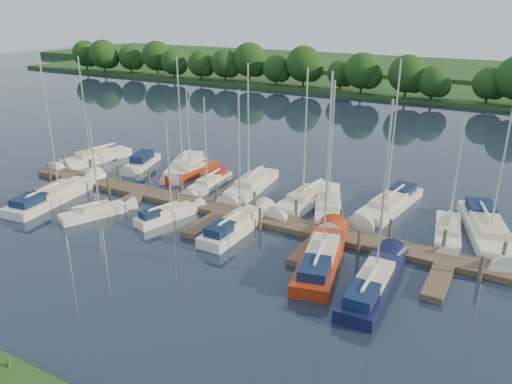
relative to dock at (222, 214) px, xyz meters
The scene contains 23 objects.
ground 7.31m from the dock, 90.00° to the right, with size 260.00×260.00×0.00m, color #181F30.
dock is the anchor object (origin of this frame).
mooring_pilings 1.19m from the dock, 90.00° to the left, with size 38.24×2.84×2.00m.
far_shore 67.69m from the dock, 90.00° to the left, with size 180.00×30.00×0.60m, color #21451A.
distant_hill 92.69m from the dock, 90.00° to the left, with size 220.00×40.00×1.40m, color #2E5123.
treeline 54.53m from the dock, 88.06° to the left, with size 145.15×9.26×8.17m.
sailboat_n_0 19.31m from the dock, 164.50° to the left, with size 3.40×8.45×10.82m.
motorboat 14.83m from the dock, 154.44° to the left, with size 2.97×5.91×1.66m.
sailboat_n_2 11.99m from the dock, 140.52° to the left, with size 4.59×8.57×10.95m.
sailboat_n_3 10.22m from the dock, 138.33° to the left, with size 2.34×6.75×8.63m.
sailboat_n_4 6.60m from the dock, 132.14° to the left, with size 1.83×6.35×8.15m.
sailboat_n_5 5.89m from the dock, 98.55° to the left, with size 2.77×8.71×11.09m.
sailboat_n_6 6.85m from the dock, 48.92° to the left, with size 2.81×8.77×11.13m.
sailboat_n_7 8.06m from the dock, 33.20° to the left, with size 4.36×8.09×10.44m.
sailboat_n_8 12.91m from the dock, 35.00° to the left, with size 3.37×9.50×11.83m.
sailboat_n_9 16.06m from the dock, 16.20° to the left, with size 2.48×6.88×8.73m.
sailboat_n_10 18.72m from the dock, 17.90° to the left, with size 4.95×10.45×13.15m.
sailboat_s_0 14.13m from the dock, 164.91° to the right, with size 3.31×9.84×12.28m.
sailboat_s_1 9.37m from the dock, 151.51° to the right, with size 3.24×5.65×7.49m.
sailboat_s_2 3.98m from the dock, 143.97° to the right, with size 2.63×5.79×7.58m.
sailboat_s_3 2.86m from the dock, 35.62° to the right, with size 1.97×7.89×10.24m.
sailboat_s_4 9.80m from the dock, 18.67° to the right, with size 3.90×9.52×12.01m.
sailboat_s_5 13.72m from the dock, 19.43° to the right, with size 2.21×8.61×11.01m.
Camera 1 is at (18.90, -21.45, 15.04)m, focal length 35.00 mm.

